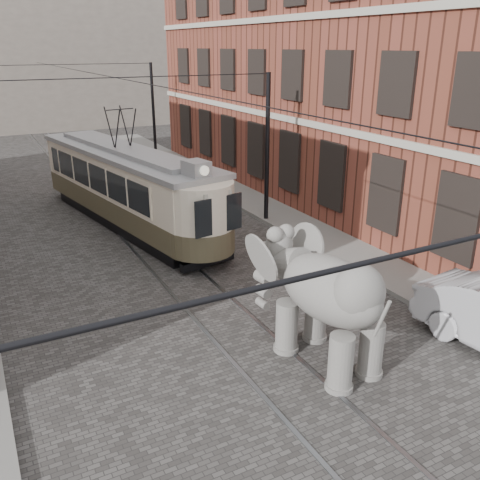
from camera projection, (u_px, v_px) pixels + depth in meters
ground at (214, 309)px, 14.52m from camera, size 120.00×120.00×0.00m
tram_rails at (214, 309)px, 14.52m from camera, size 1.54×80.00×0.02m
sidewalk_right at (378, 267)px, 17.11m from camera, size 2.00×60.00×0.15m
brick_building at (341, 67)px, 24.65m from camera, size 8.00×26.00×12.00m
distant_block at (19, 45)px, 45.20m from camera, size 28.00×10.00×14.00m
catenary at (145, 170)px, 17.52m from camera, size 11.00×30.20×6.00m
tram at (124, 168)px, 20.66m from camera, size 4.51×12.08×4.70m
elephant at (329, 307)px, 11.61m from camera, size 3.08×4.95×2.88m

